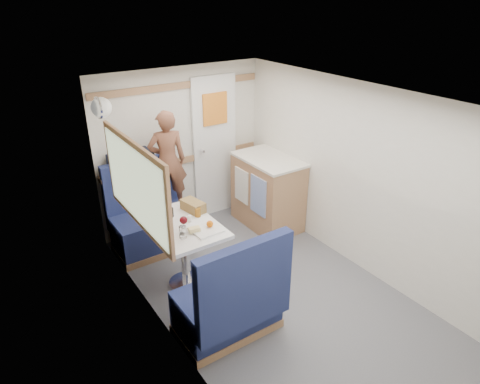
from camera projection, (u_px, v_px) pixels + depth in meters
floor at (296, 314)px, 4.07m from camera, size 4.50×4.50×0.00m
ceiling at (311, 107)px, 3.21m from camera, size 4.50×4.50×0.00m
wall_back at (182, 149)px, 5.33m from camera, size 2.20×0.02×2.00m
wall_left at (187, 265)px, 3.09m from camera, size 0.02×4.50×2.00m
wall_right at (387, 192)px, 4.19m from camera, size 0.02×4.50×2.00m
oak_trim_low at (184, 160)px, 5.38m from camera, size 2.15×0.02×0.08m
oak_trim_high at (179, 86)px, 4.97m from camera, size 2.15×0.02×0.08m
side_window at (135, 185)px, 3.74m from camera, size 0.04×1.30×0.72m
rear_door at (215, 145)px, 5.54m from camera, size 0.62×0.12×1.86m
dinette_table at (183, 237)px, 4.25m from camera, size 0.62×0.92×0.72m
bench_far at (151, 225)px, 5.01m from camera, size 0.90×0.59×1.05m
bench_near at (231, 307)px, 3.71m from camera, size 0.90×0.59×1.05m
ledge at (138, 172)px, 4.95m from camera, size 0.90×0.14×0.04m
dome_light at (101, 108)px, 4.18m from camera, size 0.20×0.20×0.20m
galley_counter at (267, 191)px, 5.44m from camera, size 0.57×0.92×0.92m
person at (168, 161)px, 4.84m from camera, size 0.48×0.38×1.17m
duffel_bag at (131, 162)px, 4.86m from camera, size 0.50×0.28×0.23m
tray at (204, 227)px, 4.10m from camera, size 0.29×0.37×0.02m
orange_fruit at (210, 224)px, 4.08m from camera, size 0.07×0.07×0.07m
cheese_block at (194, 229)px, 4.01m from camera, size 0.12×0.08×0.04m
wine_glass at (184, 221)px, 3.99m from camera, size 0.08×0.08×0.17m
tumbler_left at (183, 232)px, 3.93m from camera, size 0.07×0.07×0.12m
tumbler_mid at (164, 210)px, 4.34m from camera, size 0.07×0.07×0.11m
beer_glass at (198, 212)px, 4.30m from camera, size 0.06×0.06×0.09m
pepper_grinder at (172, 212)px, 4.29m from camera, size 0.04×0.04×0.10m
salt_grinder at (190, 220)px, 4.17m from camera, size 0.04×0.04×0.09m
bread_loaf at (193, 206)px, 4.41m from camera, size 0.19×0.29×0.11m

